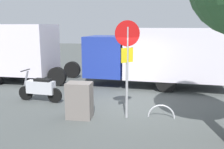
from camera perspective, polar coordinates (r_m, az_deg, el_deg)
ground_plane at (r=8.80m, az=3.38°, el=-7.57°), size 60.00×60.00×0.00m
box_truck_near at (r=11.62m, az=9.86°, el=4.75°), size 8.42×2.74×2.73m
motorcycle at (r=9.66m, az=-16.34°, el=-3.07°), size 1.81×0.57×1.20m
stop_sign at (r=7.33m, az=3.56°, el=4.68°), size 0.71×0.33×3.00m
utility_cabinet at (r=7.69m, az=-7.59°, el=-6.02°), size 0.77×0.54×1.13m
bike_rack_hoop at (r=7.98m, az=11.40°, el=-9.80°), size 0.85×0.09×0.85m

